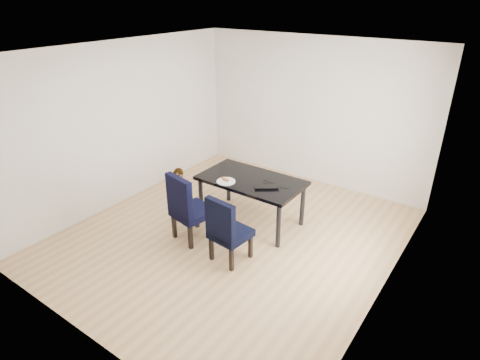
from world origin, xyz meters
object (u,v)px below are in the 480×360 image
Objects in this scene: chair_right at (231,228)px; chair_left at (193,206)px; dining_table at (251,200)px; laptop at (266,185)px; plate at (226,181)px; child at (180,196)px.

chair_left is at bearing 178.44° from chair_right.
laptop is (0.32, -0.08, 0.39)m from dining_table.
chair_left reaches higher than laptop.
laptop is at bearing 96.54° from chair_right.
chair_right is 0.94m from laptop.
chair_right is at bearing 53.13° from laptop.
chair_right is 0.94m from plate.
child reaches higher than dining_table.
laptop is (0.76, 0.80, 0.23)m from chair_left.
dining_table is 1.51× the size of chair_left.
child is at bearing -152.29° from plate.
child is 3.22× the size of plate.
chair_left is 0.54m from child.
plate is (-0.26, -0.30, 0.38)m from dining_table.
laptop is at bearing 58.26° from chair_left.
dining_table is 1.64× the size of chair_right.
child is at bearing -12.80° from laptop.
chair_right is at bearing -26.22° from child.
chair_right is at bearing 4.12° from chair_left.
plate is at bearing -16.45° from laptop.
chair_left is 1.16× the size of child.
chair_left is 2.99× the size of laptop.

